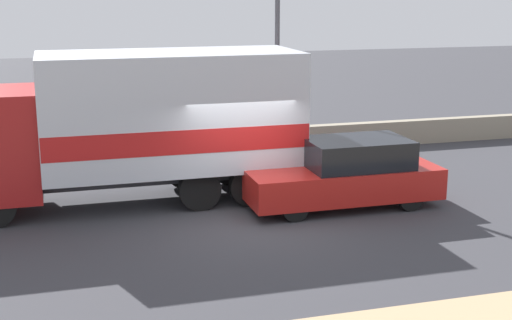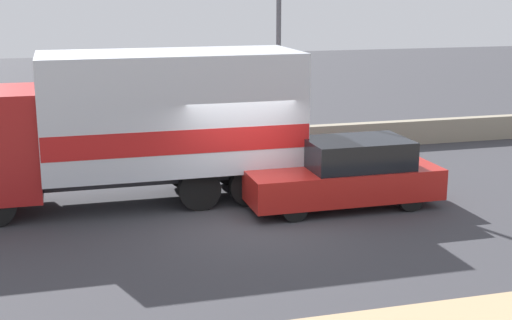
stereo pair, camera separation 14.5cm
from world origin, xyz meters
name	(u,v)px [view 1 (the left image)]	position (x,y,z in m)	size (l,w,h in m)	color
ground_plane	(250,219)	(0.00, 0.00, 0.00)	(80.00, 80.00, 0.00)	#38383D
stone_wall_backdrop	(196,145)	(0.00, 6.09, 0.39)	(60.00, 0.35, 0.78)	gray
street_lamp	(277,16)	(2.17, 4.94, 4.20)	(0.56, 0.28, 7.30)	#4C4C51
box_truck	(141,122)	(-2.09, 1.95, 1.93)	(8.03, 2.57, 3.53)	maroon
car_hatchback	(346,174)	(2.40, 0.34, 0.77)	(4.51, 1.71, 1.58)	#B21E19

